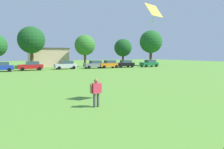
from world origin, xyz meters
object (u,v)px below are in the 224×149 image
Objects in this scene: parked_car_orange_6 at (109,64)px; kite at (154,11)px; parked_car_red_3 at (31,66)px; adult_bystander at (96,90)px; parked_car_silver_4 at (66,65)px; parked_car_black_7 at (125,64)px; parked_car_green_8 at (149,63)px; tree_right at (123,48)px; parked_car_gray_5 at (94,64)px; tree_center_left at (31,40)px; tree_far_right at (151,42)px; tree_center_right at (85,45)px; parked_car_blue_2 at (0,67)px.

kite is at bearing 68.60° from parked_car_orange_6.
adult_bystander is at bearing 89.42° from parked_car_red_3.
parked_car_silver_4 and parked_car_black_7 have the same top height.
parked_car_green_8 is at bearing 53.74° from kite.
tree_right is at bearing 50.13° from adult_bystander.
parked_car_gray_5 is at bearing 59.69° from adult_bystander.
parked_car_orange_6 is 17.18m from tree_center_left.
tree_center_left reaches higher than parked_car_red_3.
tree_right is 0.73× the size of tree_far_right.
parked_car_green_8 is (19.83, -1.05, 0.00)m from parked_car_silver_4.
parked_car_red_3 is 20.06m from parked_car_black_7.
parked_car_red_3 is (0.32, 31.82, -0.10)m from adult_bystander.
parked_car_red_3 is at bearing -171.97° from tree_far_right.
tree_center_right is at bearing 62.78° from adult_bystander.
kite reaches higher than parked_car_red_3.
parked_car_blue_2 is at bearing 7.30° from parked_car_silver_4.
tree_far_right reaches higher than adult_bystander.
parked_car_red_3 is 31.29m from tree_far_right.
tree_center_right is (-3.03, 6.77, 4.25)m from parked_car_orange_6.
parked_car_silver_4 is 0.49× the size of tree_center_left.
tree_right is at bearing -168.47° from parked_car_blue_2.
parked_car_black_7 is (4.02, -0.00, 0.00)m from parked_car_orange_6.
parked_car_blue_2 is (-8.74, 30.72, -4.79)m from kite.
tree_far_right is (26.89, 36.06, 0.59)m from kite.
tree_far_right is (35.62, 5.35, 5.38)m from parked_car_blue_2.
parked_car_black_7 is at bearing 179.95° from parked_car_orange_6.
parked_car_silver_4 is 1.00× the size of parked_car_gray_5.
parked_car_green_8 is 8.30m from tree_far_right.
parked_car_black_7 is at bearing -157.09° from tree_far_right.
parked_car_orange_6 is 1.00× the size of parked_car_black_7.
parked_car_green_8 is (31.61, 0.46, 0.00)m from parked_car_blue_2.
tree_center_left is (-2.63, 38.22, 0.32)m from kite.
parked_car_orange_6 is 0.47× the size of tree_far_right.
parked_car_silver_4 is at bearing -3.54° from parked_car_orange_6.
adult_bystander is 41.18m from parked_car_green_8.
kite is at bearing 74.11° from parked_car_gray_5.
tree_right is (9.17, -2.13, -0.54)m from tree_center_right.
kite is 38.96m from parked_car_green_8.
kite is 40.76m from tree_right.
parked_car_blue_2 is 31.61m from parked_car_green_8.
parked_car_gray_5 is at bearing 175.93° from parked_car_silver_4.
tree_right is (15.52, 4.06, 3.71)m from parked_car_silver_4.
parked_car_orange_6 is at bearing 179.60° from parked_car_red_3.
tree_center_left reaches higher than parked_car_blue_2.
parked_car_green_8 is at bearing -28.22° from tree_center_right.
adult_bystander is 37.69m from parked_car_black_7.
parked_car_green_8 is 0.64× the size of tree_right.
parked_car_blue_2 is at bearing 90.73° from adult_bystander.
adult_bystander is at bearing 67.79° from parked_car_gray_5.
parked_car_silver_4 is at bearing -3.02° from parked_car_green_8.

